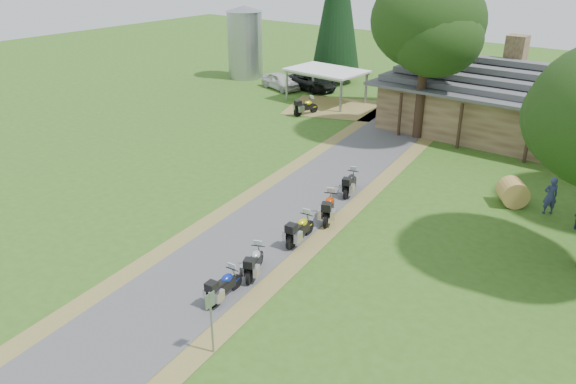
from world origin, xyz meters
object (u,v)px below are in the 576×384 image
Objects in this scene: silo at (245,42)px; carport at (326,86)px; car_white_sedan at (280,79)px; motorcycle_carport_a at (306,106)px; motorcycle_row_b at (255,261)px; motorcycle_row_d at (329,206)px; car_dark_suv at (311,77)px; motorcycle_row_e at (350,182)px; motorcycle_row_a at (224,284)px; hay_bale at (513,192)px; lodge at (553,105)px; motorcycle_row_c at (300,228)px.

silo is 11.33m from carport.
car_white_sedan is 8.04m from motorcycle_carport_a.
motorcycle_row_d is at bearing -20.45° from motorcycle_row_b.
motorcycle_row_e is at bearing -126.46° from car_dark_suv.
carport is 27.34m from motorcycle_row_a.
motorcycle_row_e reaches higher than motorcycle_row_a.
motorcycle_row_b is (17.52, -23.58, -0.28)m from car_white_sedan.
motorcycle_carport_a is (4.19, -6.49, -0.38)m from car_dark_suv.
car_dark_suv reaches higher than motorcycle_row_e.
car_white_sedan reaches higher than motorcycle_row_e.
car_white_sedan is 31.00m from motorcycle_row_a.
hay_bale is (5.68, 12.25, 0.05)m from motorcycle_row_b.
lodge is 23.37m from motorcycle_row_b.
motorcycle_row_d is at bearing -2.21° from motorcycle_row_c.
car_dark_suv is 24.68m from motorcycle_row_d.
motorcycle_row_d is at bearing -105.50° from lodge.
car_white_sedan is 0.96× the size of car_dark_suv.
motorcycle_row_d is at bearing -119.44° from car_white_sedan.
motorcycle_row_b is at bearing -58.68° from carport.
hay_bale reaches higher than motorcycle_row_e.
motorcycle_row_b is 5.53m from motorcycle_row_d.
motorcycle_row_d is (-0.21, 2.43, 0.02)m from motorcycle_row_c.
silo is 3.33× the size of motorcycle_carport_a.
car_dark_suv is 4.20× the size of hay_bale.
hay_bale is at bearing -67.30° from motorcycle_row_d.
motorcycle_row_e is at bearing -115.44° from car_white_sedan.
motorcycle_row_b is (15.39, -25.10, -0.45)m from car_dark_suv.
motorcycle_row_d is 1.06× the size of motorcycle_row_e.
motorcycle_row_e is at bearing -48.76° from carport.
hay_bale is (5.48, 14.11, 0.06)m from motorcycle_row_a.
hay_bale is at bearing -78.70° from motorcycle_row_e.
lodge is 16.61m from carport.
silo reaches higher than motorcycle_carport_a.
car_white_sedan is at bearing 18.16° from motorcycle_row_d.
car_white_sedan is at bearing 30.64° from motorcycle_row_e.
motorcycle_carport_a is (6.32, -4.97, -0.21)m from car_white_sedan.
silo is 7.87m from car_dark_suv.
silo reaches higher than motorcycle_row_b.
motorcycle_row_b is at bearing -114.87° from hay_bale.
motorcycle_row_b is at bearing 175.89° from motorcycle_row_c.
car_dark_suv is at bearing 46.67° from motorcycle_carport_a.
carport is 17.76m from motorcycle_row_e.
car_white_sedan is at bearing 33.22° from motorcycle_row_c.
motorcycle_row_a is at bearing -99.75° from lodge.
motorcycle_row_b is 0.91× the size of motorcycle_row_c.
silo is at bearing 101.76° from car_dark_suv.
car_white_sedan is 2.67× the size of motorcycle_row_d.
motorcycle_row_c reaches higher than motorcycle_row_b.
motorcycle_row_e is at bearing -37.34° from silo.
motorcycle_row_a is (12.32, -24.40, -0.68)m from carport.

